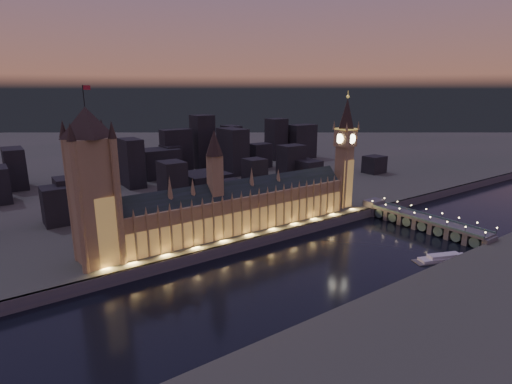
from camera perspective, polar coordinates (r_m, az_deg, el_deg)
ground_plane at (r=272.13m, az=5.87°, el=-10.33°), size 2000.00×2000.00×0.00m
north_bank at (r=732.52m, az=-21.75°, el=4.85°), size 2000.00×960.00×8.00m
embankment_wall at (r=300.10m, az=0.75°, el=-6.99°), size 2000.00×2.50×8.00m
palace_of_westminster at (r=305.29m, az=-2.59°, el=-2.18°), size 202.00×21.22×78.00m
victoria_tower at (r=258.56m, az=-22.34°, el=1.68°), size 31.68×31.68×108.26m
elizabeth_tower at (r=370.22m, az=12.64°, el=6.74°), size 18.00×18.00×104.48m
westminster_bridge at (r=363.76m, az=22.37°, el=-3.89°), size 17.92×113.00×15.90m
river_boat at (r=305.65m, az=25.25°, el=-8.54°), size 44.23×25.54×4.50m
city_backdrop at (r=484.69m, az=-10.53°, el=4.39°), size 484.95×215.63×79.81m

